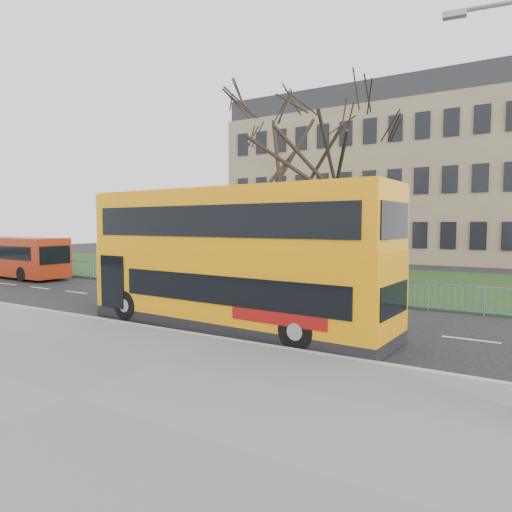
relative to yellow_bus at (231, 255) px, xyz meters
The scene contains 9 objects.
ground 2.59m from the yellow_bus, ahead, with size 120.00×120.00×0.00m, color black.
pavement 7.32m from the yellow_bus, 82.18° to the right, with size 80.00×10.50×0.12m, color slate.
kerb 3.02m from the yellow_bus, 60.52° to the right, with size 80.00×0.20×0.14m, color #959597.
grass_verge 14.41m from the yellow_bus, 86.19° to the left, with size 80.00×15.40×0.08m, color #1E3312.
guard_railing 6.81m from the yellow_bus, 81.72° to the left, with size 40.00×0.12×1.10m, color #6686B5, non-canonical shape.
bare_tree 10.81m from the yellow_bus, 101.76° to the left, with size 8.67×8.67×12.39m, color black, non-canonical shape.
civic_building 35.42m from the yellow_bus, 96.63° to the left, with size 30.00×15.00×14.00m, color #827153.
yellow_bus is the anchor object (origin of this frame).
red_bus 21.01m from the yellow_bus, 167.36° to the left, with size 9.81×2.57×2.57m.
Camera 1 is at (7.46, -12.15, 3.42)m, focal length 32.00 mm.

